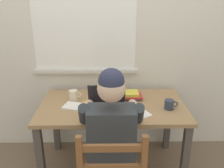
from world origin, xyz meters
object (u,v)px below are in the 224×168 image
computer_mouse (138,111)px  seated_person (111,134)px  coffee_mug_dark (169,104)px  book_stack_main (132,95)px  laptop (107,106)px  landscape_photo_print (90,103)px  coffee_mug_white (74,95)px  desk (112,113)px

computer_mouse → seated_person: bearing=-130.3°
coffee_mug_dark → book_stack_main: size_ratio=0.60×
laptop → landscape_photo_print: bearing=131.9°
computer_mouse → landscape_photo_print: (-0.43, 0.21, -0.02)m
seated_person → coffee_mug_white: 0.66m
seated_person → desk: bearing=87.9°
desk → book_stack_main: size_ratio=6.71×
computer_mouse → coffee_mug_white: bearing=155.5°
seated_person → coffee_mug_dark: 0.63m
coffee_mug_dark → coffee_mug_white: bearing=167.1°
laptop → coffee_mug_white: 0.40m
computer_mouse → coffee_mug_white: coffee_mug_white is taller
book_stack_main → coffee_mug_dark: bearing=-37.0°
laptop → book_stack_main: (0.24, 0.28, -0.02)m
seated_person → computer_mouse: seated_person is taller
book_stack_main → landscape_photo_print: (-0.40, -0.10, -0.03)m
coffee_mug_dark → book_stack_main: bearing=143.0°
laptop → book_stack_main: size_ratio=1.66×
desk → book_stack_main: (0.19, 0.14, 0.12)m
laptop → landscape_photo_print: size_ratio=2.54×
laptop → computer_mouse: (0.27, -0.03, -0.04)m
seated_person → computer_mouse: 0.37m
laptop → landscape_photo_print: laptop is taller
desk → coffee_mug_white: bearing=165.2°
coffee_mug_dark → landscape_photo_print: coffee_mug_dark is taller
book_stack_main → desk: bearing=-144.3°
seated_person → computer_mouse: size_ratio=12.25×
coffee_mug_white → coffee_mug_dark: size_ratio=1.00×
computer_mouse → coffee_mug_dark: (0.28, 0.07, 0.03)m
laptop → coffee_mug_white: laptop is taller
computer_mouse → book_stack_main: 0.31m
book_stack_main → laptop: bearing=-130.5°
laptop → book_stack_main: laptop is taller
seated_person → coffee_mug_dark: size_ratio=10.19×
coffee_mug_dark → landscape_photo_print: bearing=169.4°
desk → computer_mouse: bearing=-37.9°
seated_person → laptop: bearing=96.8°
desk → seated_person: 0.46m
seated_person → coffee_mug_dark: (0.52, 0.35, 0.08)m
computer_mouse → coffee_mug_dark: coffee_mug_dark is taller
desk → landscape_photo_print: (-0.21, 0.03, 0.09)m
laptop → coffee_mug_dark: (0.55, 0.05, -0.01)m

